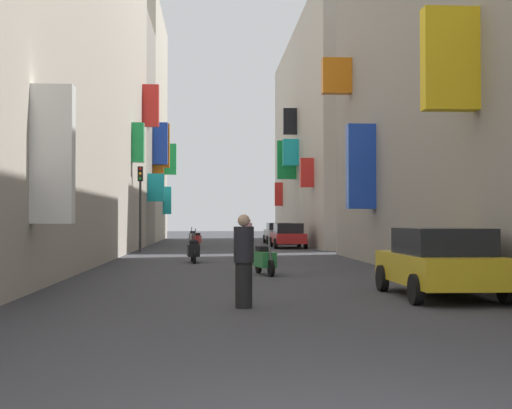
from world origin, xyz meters
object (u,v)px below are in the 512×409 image
object	(u,v)px
scooter_red	(197,239)
scooter_white	(192,236)
parked_car_red	(288,235)
traffic_light_near_corner	(140,194)
pedestrian_near_left	(244,261)
pedestrian_crossing	(249,234)
scooter_black	(193,250)
parked_car_silver	(279,233)
parked_car_yellow	(440,261)
scooter_green	(264,259)

from	to	relation	value
scooter_red	scooter_white	size ratio (longest dim) A/B	0.99
parked_car_red	scooter_white	xyz separation A→B (m)	(-5.88, 9.96, -0.30)
scooter_red	traffic_light_near_corner	distance (m)	7.81
parked_car_red	pedestrian_near_left	xyz separation A→B (m)	(-3.93, -28.13, 0.11)
scooter_white	pedestrian_crossing	world-z (taller)	pedestrian_crossing
scooter_black	pedestrian_near_left	xyz separation A→B (m)	(1.28, -14.22, 0.41)
parked_car_silver	traffic_light_near_corner	world-z (taller)	traffic_light_near_corner
parked_car_red	parked_car_yellow	distance (m)	26.64
scooter_black	pedestrian_near_left	distance (m)	14.29
parked_car_silver	parked_car_yellow	xyz separation A→B (m)	(0.12, -33.99, -0.00)
parked_car_red	scooter_red	size ratio (longest dim) A/B	2.30
parked_car_silver	pedestrian_crossing	size ratio (longest dim) A/B	2.61
scooter_black	traffic_light_near_corner	bearing A→B (deg)	108.23
scooter_red	scooter_black	size ratio (longest dim) A/B	1.02
scooter_red	parked_car_red	bearing A→B (deg)	-18.96
pedestrian_near_left	traffic_light_near_corner	size ratio (longest dim) A/B	0.40
scooter_green	parked_car_silver	bearing A→B (deg)	83.56
scooter_green	pedestrian_crossing	size ratio (longest dim) A/B	1.10
parked_car_yellow	scooter_white	world-z (taller)	parked_car_yellow
traffic_light_near_corner	parked_car_red	bearing A→B (deg)	31.57
scooter_red	pedestrian_near_left	world-z (taller)	pedestrian_near_left
scooter_red	scooter_black	xyz separation A→B (m)	(0.18, -15.76, -0.00)
parked_car_red	scooter_red	world-z (taller)	parked_car_red
pedestrian_near_left	traffic_light_near_corner	world-z (taller)	traffic_light_near_corner
traffic_light_near_corner	scooter_red	bearing A→B (deg)	68.18
pedestrian_near_left	scooter_green	bearing A→B (deg)	82.81
scooter_black	pedestrian_near_left	size ratio (longest dim) A/B	1.10
scooter_white	pedestrian_near_left	xyz separation A→B (m)	(1.94, -38.09, 0.41)
parked_car_yellow	scooter_green	xyz separation A→B (m)	(-3.24, 6.35, -0.31)
parked_car_silver	scooter_green	distance (m)	27.82
parked_car_red	scooter_green	distance (m)	20.50
parked_car_silver	scooter_black	xyz separation A→B (m)	(-5.39, -21.26, -0.31)
scooter_red	scooter_white	world-z (taller)	same
pedestrian_crossing	traffic_light_near_corner	xyz separation A→B (m)	(-5.73, -3.11, 2.13)
traffic_light_near_corner	pedestrian_crossing	bearing A→B (deg)	28.53
parked_car_yellow	pedestrian_crossing	xyz separation A→B (m)	(-2.71, 24.75, 0.08)
pedestrian_near_left	parked_car_red	bearing A→B (deg)	82.04
scooter_black	pedestrian_near_left	world-z (taller)	pedestrian_near_left
scooter_white	traffic_light_near_corner	distance (m)	15.35
parked_car_silver	pedestrian_near_left	bearing A→B (deg)	-96.61
scooter_green	scooter_white	world-z (taller)	same
scooter_red	pedestrian_near_left	bearing A→B (deg)	-87.20
pedestrian_crossing	pedestrian_near_left	xyz separation A→B (m)	(-1.52, -26.24, 0.03)
parked_car_yellow	pedestrian_near_left	xyz separation A→B (m)	(-4.23, -1.49, 0.10)
scooter_red	traffic_light_near_corner	world-z (taller)	traffic_light_near_corner
scooter_white	scooter_red	bearing A→B (deg)	-86.63
parked_car_silver	scooter_black	size ratio (longest dim) A/B	2.30
scooter_red	pedestrian_near_left	xyz separation A→B (m)	(1.46, -29.99, 0.41)
parked_car_yellow	pedestrian_near_left	bearing A→B (deg)	-160.52
parked_car_silver	parked_car_red	world-z (taller)	parked_car_red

